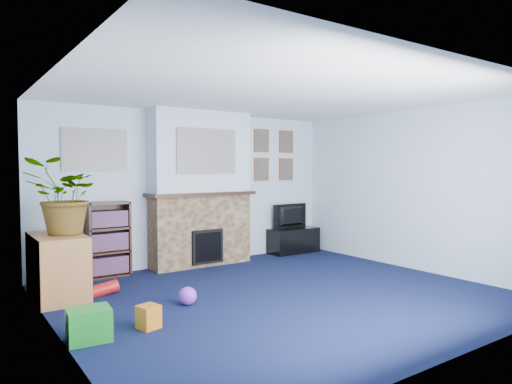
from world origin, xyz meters
TOP-DOWN VIEW (x-y plane):
  - floor at (0.00, 0.00)m, footprint 5.00×4.50m
  - ceiling at (0.00, 0.00)m, footprint 5.00×4.50m
  - wall_back at (0.00, 2.25)m, footprint 5.00×0.04m
  - wall_front at (0.00, -2.25)m, footprint 5.00×0.04m
  - wall_left at (-2.50, 0.00)m, footprint 0.04×4.50m
  - wall_right at (2.50, 0.00)m, footprint 0.04×4.50m
  - chimney_breast at (0.00, 2.05)m, footprint 1.72×0.50m
  - collage_main at (0.00, 1.84)m, footprint 1.00×0.03m
  - collage_left at (-1.55, 2.23)m, footprint 0.90×0.03m
  - portrait_tl at (1.30, 2.23)m, footprint 0.30×0.03m
  - portrait_tr at (1.85, 2.23)m, footprint 0.30×0.03m
  - portrait_bl at (1.30, 2.23)m, footprint 0.30×0.03m
  - portrait_br at (1.85, 2.23)m, footprint 0.30×0.03m
  - tv_stand at (1.87, 2.03)m, footprint 0.93×0.39m
  - television at (1.87, 2.05)m, footprint 0.76×0.13m
  - bookshelf at (-1.43, 2.11)m, footprint 0.58×0.28m
  - sideboard at (-2.24, 1.37)m, footprint 0.54×0.97m
  - potted_plant at (-2.19, 1.32)m, footprint 0.86×0.76m
  - mantel_clock at (-0.02, 2.00)m, footprint 0.10×0.06m
  - mantel_candle at (0.30, 2.00)m, footprint 0.05×0.05m
  - mantel_teddy at (-0.55, 2.00)m, footprint 0.14×0.14m
  - mantel_can at (0.69, 2.00)m, footprint 0.06×0.06m
  - green_crate at (-2.30, -0.20)m, footprint 0.39×0.32m
  - toy_ball at (-1.11, 0.26)m, footprint 0.20×0.20m
  - toy_block at (-1.75, -0.20)m, footprint 0.22×0.22m
  - toy_tube at (-1.76, 1.20)m, footprint 0.35×0.15m

SIDE VIEW (x-z plane):
  - floor at x=0.00m, z-range -0.01..0.01m
  - toy_tube at x=-1.76m, z-range -0.03..0.17m
  - toy_ball at x=-1.11m, z-range -0.01..0.19m
  - toy_block at x=-1.75m, z-range 0.00..0.22m
  - green_crate at x=-2.30m, z-range -0.01..0.29m
  - tv_stand at x=1.87m, z-range 0.00..0.45m
  - sideboard at x=-2.24m, z-range -0.03..0.73m
  - bookshelf at x=-1.43m, z-range -0.02..1.03m
  - television at x=1.87m, z-range 0.44..0.88m
  - chimney_breast at x=0.00m, z-range -0.02..2.38m
  - wall_back at x=0.00m, z-range 0.00..2.40m
  - wall_front at x=0.00m, z-range 0.00..2.40m
  - wall_left at x=-2.50m, z-range 0.00..2.40m
  - wall_right at x=2.50m, z-range 0.00..2.40m
  - potted_plant at x=-2.19m, z-range 0.75..1.66m
  - mantel_can at x=0.69m, z-range 1.15..1.27m
  - mantel_teddy at x=-0.55m, z-range 1.14..1.29m
  - mantel_clock at x=-0.02m, z-range 1.15..1.29m
  - mantel_candle at x=0.30m, z-range 1.15..1.31m
  - portrait_bl at x=1.30m, z-range 1.30..1.70m
  - portrait_br at x=1.85m, z-range 1.30..1.70m
  - collage_left at x=-1.55m, z-range 1.49..2.07m
  - collage_main at x=0.00m, z-range 1.44..2.12m
  - portrait_tl at x=1.30m, z-range 1.80..2.20m
  - portrait_tr at x=1.85m, z-range 1.80..2.20m
  - ceiling at x=0.00m, z-range 2.40..2.40m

